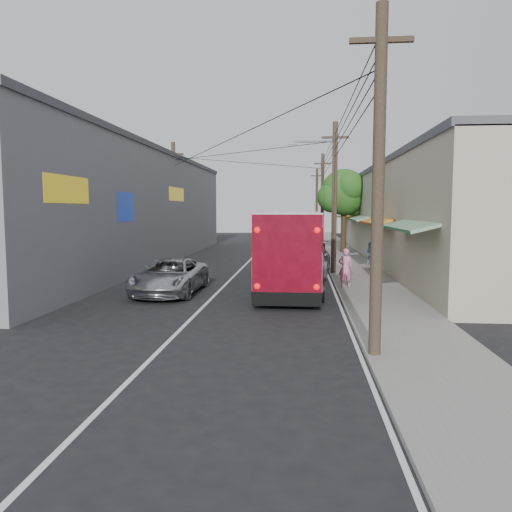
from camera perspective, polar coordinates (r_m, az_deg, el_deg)
The scene contains 13 objects.
ground at distance 14.44m, azimuth -8.99°, elevation -8.66°, with size 120.00×120.00×0.00m, color black.
sidewalk at distance 33.89m, azimuth 10.27°, elevation -0.51°, with size 3.00×80.00×0.12m, color slate.
building_right at distance 36.37m, azimuth 17.15°, elevation 4.61°, with size 7.09×40.00×6.25m.
building_left at distance 33.77m, azimuth -15.67°, elevation 5.46°, with size 7.20×36.00×7.25m.
utility_poles at distance 33.91m, azimuth 4.61°, elevation 6.44°, with size 11.80×45.28×8.00m.
street_tree at distance 39.76m, azimuth 10.15°, elevation 7.00°, with size 4.40×4.00×6.60m.
coach_bus at distance 22.75m, azimuth 3.97°, elevation 0.96°, with size 2.69×11.68×3.36m.
jeepney at distance 20.90m, azimuth -9.80°, elevation -2.31°, with size 2.39×5.18×1.44m, color #B1B1B8.
parked_suv at distance 26.71m, azimuth 5.85°, elevation -0.33°, with size 2.36×5.82×1.69m, color #929399.
parked_car_mid at distance 39.27m, azimuth 6.57°, elevation 1.35°, with size 1.78×4.42×1.50m, color #25252A.
parked_car_far at distance 40.68m, azimuth 5.62°, elevation 1.40°, with size 1.45×4.14×1.37m, color black.
pedestrian_near at distance 21.90m, azimuth 10.19°, elevation -1.33°, with size 0.61×0.40×1.68m, color pink.
pedestrian_far at distance 30.77m, azimuth 12.86°, elevation 0.29°, with size 0.69×0.54×1.43m, color #98B2DD.
Camera 1 is at (3.47, -13.58, 3.49)m, focal length 35.00 mm.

